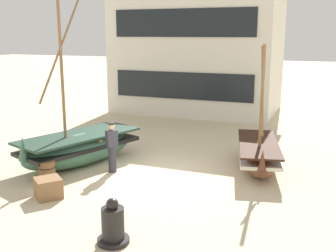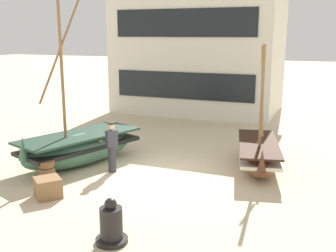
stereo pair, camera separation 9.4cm
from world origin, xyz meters
The scene contains 8 objects.
ground_plane centered at (0.00, 0.00, 0.00)m, with size 120.00×120.00×0.00m, color beige.
fishing_boat_near_left centered at (-2.92, -0.04, 0.61)m, with size 3.03×4.69×5.75m.
fishing_boat_centre_large centered at (2.95, 1.82, 0.51)m, with size 2.08×4.01×4.17m.
fisherman_by_hull centered at (-1.44, -0.34, 0.83)m, with size 0.38×0.42×1.68m.
capstan_winch centered at (0.87, -4.45, 0.41)m, with size 0.72×0.72×1.04m.
wooden_barrel centered at (-2.82, -1.96, 0.35)m, with size 0.56×0.56×0.70m.
cargo_crate centered at (-2.05, -2.89, 0.28)m, with size 0.68×0.68×0.56m, color olive.
harbor_building_main centered at (-2.26, 11.58, 3.40)m, with size 9.46×5.94×6.77m.
Camera 2 is at (5.08, -11.58, 4.49)m, focal length 43.64 mm.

